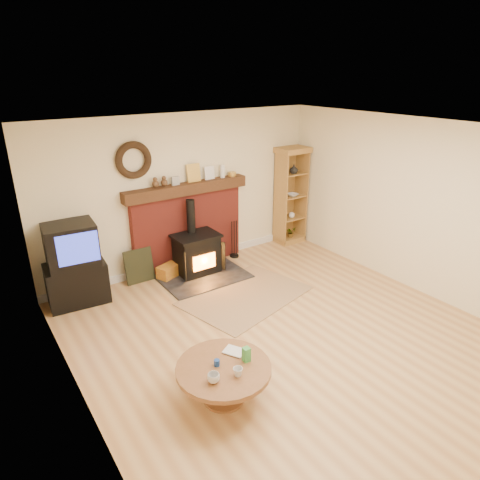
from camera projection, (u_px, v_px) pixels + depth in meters
ground at (288, 337)px, 5.54m from camera, size 5.50×5.50×0.00m
room_shell at (287, 209)px, 4.97m from camera, size 5.02×5.52×2.61m
chimney_breast at (188, 222)px, 7.29m from camera, size 2.20×0.22×1.78m
wood_stove at (198, 255)px, 7.13m from camera, size 1.40×1.00×1.26m
area_rug at (245, 296)px, 6.53m from camera, size 2.09×1.66×0.01m
tv_unit at (74, 266)px, 6.18m from camera, size 0.88×0.65×1.22m
curio_cabinet at (290, 196)px, 8.29m from camera, size 0.60×0.43×1.87m
firelog_box at (169, 272)px, 7.06m from camera, size 0.42×0.34×0.23m
leaning_painting at (139, 266)px, 6.88m from camera, size 0.47×0.12×0.55m
fire_tools at (234, 250)px, 7.85m from camera, size 0.16×0.16×0.70m
coffee_table at (224, 373)px, 4.37m from camera, size 0.98×0.98×0.58m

